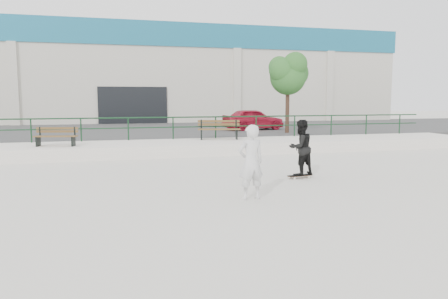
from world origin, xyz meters
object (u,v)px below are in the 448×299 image
object	(u,v)px
bench_left	(56,137)
bench_right	(219,130)
tree	(288,73)
seated_skater	(251,162)
skateboard	(300,176)
red_car	(253,119)
standing_skater	(301,147)

from	to	relation	value
bench_left	bench_right	world-z (taller)	bench_right
tree	seated_skater	world-z (taller)	tree
bench_left	skateboard	size ratio (longest dim) A/B	2.09
skateboard	bench_left	bearing A→B (deg)	128.12
bench_right	bench_left	bearing A→B (deg)	-158.86
red_car	skateboard	size ratio (longest dim) A/B	4.56
tree	bench_left	bearing A→B (deg)	-161.72
bench_left	seated_skater	size ratio (longest dim) A/B	0.95
skateboard	red_car	bearing A→B (deg)	65.94
bench_right	skateboard	bearing A→B (deg)	-73.64
bench_right	seated_skater	size ratio (longest dim) A/B	1.14
red_car	seated_skater	world-z (taller)	seated_skater
bench_right	standing_skater	world-z (taller)	standing_skater
standing_skater	red_car	bearing A→B (deg)	-118.91
tree	red_car	bearing A→B (deg)	112.23
bench_right	standing_skater	xyz separation A→B (m)	(0.57, -7.47, -0.02)
bench_left	skateboard	world-z (taller)	bench_left
bench_left	standing_skater	world-z (taller)	standing_skater
tree	red_car	size ratio (longest dim) A/B	1.17
tree	skateboard	xyz separation A→B (m)	(-3.95, -10.13, -3.63)
bench_left	skateboard	distance (m)	9.83
tree	skateboard	size ratio (longest dim) A/B	5.32
bench_right	standing_skater	size ratio (longest dim) A/B	1.21
bench_left	bench_right	xyz separation A→B (m)	(6.87, 1.11, 0.07)
tree	skateboard	bearing A→B (deg)	-111.33
bench_left	seated_skater	bearing A→B (deg)	-47.01
red_car	seated_skater	size ratio (longest dim) A/B	2.08
standing_skater	bench_left	bearing A→B (deg)	-56.73
tree	seated_skater	xyz separation A→B (m)	(-6.25, -12.34, -2.82)
bench_right	tree	distance (m)	5.93
standing_skater	seated_skater	distance (m)	3.18
red_car	bench_left	bearing A→B (deg)	113.41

